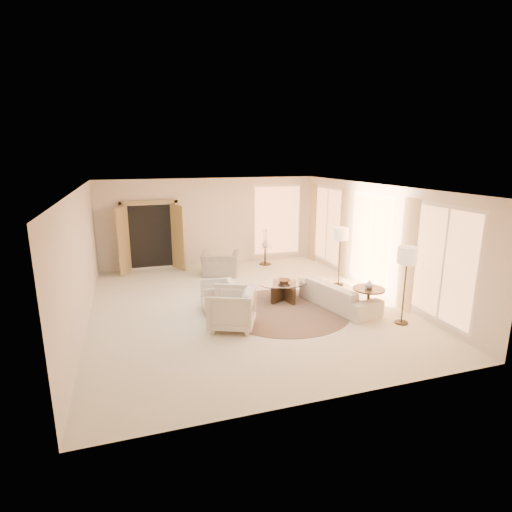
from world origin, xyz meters
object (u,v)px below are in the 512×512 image
object	(u,v)px
armchair_right	(232,307)
end_table	(368,297)
sofa	(339,295)
coffee_table	(284,289)
end_vase	(369,284)
floor_lamp_near	(341,236)
bowl	(284,281)
side_table	(265,254)
floor_lamp_far	(407,259)
armchair_left	(218,295)
side_vase	(265,243)
accent_chair	(220,260)

from	to	relation	value
armchair_right	end_table	world-z (taller)	armchair_right
sofa	coffee_table	distance (m)	1.36
end_vase	armchair_right	bearing A→B (deg)	173.36
end_table	end_vase	distance (m)	0.30
floor_lamp_near	bowl	xyz separation A→B (m)	(-1.87, -0.62, -0.88)
sofa	side_table	xyz separation A→B (m)	(-0.42, 4.14, 0.06)
side_table	end_vase	distance (m)	4.93
bowl	armchair_right	bearing A→B (deg)	-143.64
sofa	floor_lamp_far	distance (m)	1.87
sofa	armchair_left	world-z (taller)	armchair_left
coffee_table	floor_lamp_far	size ratio (longest dim) A/B	0.98
end_table	floor_lamp_near	world-z (taller)	floor_lamp_near
armchair_right	side_vase	size ratio (longest dim) A/B	3.78
floor_lamp_near	armchair_right	bearing A→B (deg)	-152.47
floor_lamp_far	bowl	distance (m)	2.96
accent_chair	side_vase	bearing A→B (deg)	-137.77
armchair_left	bowl	bearing A→B (deg)	99.21
armchair_right	side_table	distance (m)	5.05
floor_lamp_far	end_vase	xyz separation A→B (m)	(-0.49, 0.54, -0.67)
accent_chair	side_vase	size ratio (longest dim) A/B	4.39
end_vase	floor_lamp_far	bearing A→B (deg)	-48.09
bowl	side_vase	world-z (taller)	side_vase
coffee_table	end_vase	xyz separation A→B (m)	(1.38, -1.55, 0.47)
sofa	floor_lamp_far	size ratio (longest dim) A/B	1.22
coffee_table	armchair_right	bearing A→B (deg)	-143.64
accent_chair	bowl	distance (m)	2.76
side_table	sofa	bearing A→B (deg)	-84.25
armchair_left	side_table	size ratio (longest dim) A/B	1.28
side_table	end_vase	xyz separation A→B (m)	(0.74, -4.86, 0.39)
armchair_right	side_vase	distance (m)	5.06
floor_lamp_near	armchair_left	bearing A→B (deg)	-166.92
side_vase	accent_chair	bearing A→B (deg)	-155.99
armchair_right	end_table	xyz separation A→B (m)	(3.02, -0.35, -0.01)
floor_lamp_near	bowl	size ratio (longest dim) A/B	5.26
end_vase	side_vase	bearing A→B (deg)	98.63
armchair_right	coffee_table	distance (m)	2.04
accent_chair	floor_lamp_near	bearing A→B (deg)	164.44
end_table	end_vase	xyz separation A→B (m)	(0.00, 0.00, 0.30)
armchair_right	bowl	xyz separation A→B (m)	(1.63, 1.20, 0.03)
armchair_left	end_table	xyz separation A→B (m)	(3.08, -1.35, 0.07)
end_table	side_vase	bearing A→B (deg)	98.63
floor_lamp_far	end_vase	size ratio (longest dim) A/B	8.68
side_vase	armchair_right	bearing A→B (deg)	-116.85
bowl	sofa	bearing A→B (deg)	-38.22
floor_lamp_far	end_vase	world-z (taller)	floor_lamp_far
floor_lamp_near	end_vase	bearing A→B (deg)	-102.63
armchair_right	floor_lamp_near	size ratio (longest dim) A/B	0.57
sofa	side_vase	bearing A→B (deg)	-7.96
side_table	floor_lamp_near	bearing A→B (deg)	-65.41
coffee_table	end_table	distance (m)	2.09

